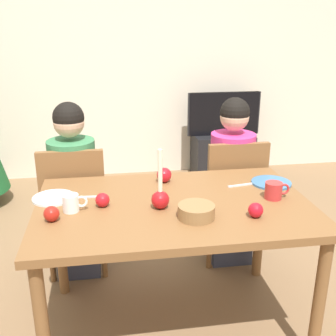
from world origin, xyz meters
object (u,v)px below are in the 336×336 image
plate_right (271,183)px  apple_far_edge (52,214)px  tv_stand (222,155)px  mug_left (72,203)px  bowl_walnuts (196,211)px  apple_near_candle (164,175)px  apple_by_left_plate (102,200)px  plate_left (54,198)px  mug_right (274,190)px  person_left_child (75,194)px  chair_right (232,194)px  candle_centerpiece (160,196)px  dining_table (174,217)px  chair_left (75,204)px  person_right_child (231,184)px  tv (224,114)px  apple_by_right_mug (256,210)px

plate_right → apple_far_edge: (-1.19, -0.29, 0.03)m
tv_stand → mug_left: bearing=-121.9°
bowl_walnuts → apple_near_candle: (-0.08, 0.48, 0.01)m
apple_by_left_plate → plate_left: bearing=152.1°
mug_left → mug_right: size_ratio=0.92×
person_left_child → bowl_walnuts: size_ratio=6.67×
chair_right → candle_centerpiece: (-0.59, -0.66, 0.30)m
bowl_walnuts → mug_right: bearing=19.7°
dining_table → chair_right: chair_right is taller
chair_left → plate_right: bearing=-20.5°
chair_right → person_right_child: bearing=90.0°
tv_stand → plate_left: plate_left is taller
chair_right → person_left_child: 1.06m
dining_table → tv: 2.48m
mug_right → plate_left: bearing=171.6°
candle_centerpiece → apple_near_candle: 0.36m
apple_near_candle → apple_far_edge: 0.72m
candle_centerpiece → plate_right: size_ratio=1.35×
plate_left → apple_far_edge: apple_far_edge is taller
plate_right → mug_right: (-0.07, -0.20, 0.04)m
plate_left → mug_left: mug_left is taller
mug_right → tv: bearing=80.1°
person_left_child → apple_far_edge: size_ratio=15.96×
tv → tv_stand: bearing=-90.0°
plate_right → bowl_walnuts: bearing=-145.2°
person_right_child → plate_left: size_ratio=5.41×
chair_left → candle_centerpiece: candle_centerpiece is taller
dining_table → chair_left: size_ratio=1.56×
bowl_walnuts → dining_table: bearing=112.2°
tv_stand → apple_by_right_mug: size_ratio=8.89×
candle_centerpiece → mug_left: candle_centerpiece is taller
dining_table → mug_left: (-0.51, -0.02, 0.13)m
bowl_walnuts → apple_near_candle: bearing=99.7°
apple_near_candle → dining_table: bearing=-88.5°
person_right_child → tv: size_ratio=1.48×
person_left_child → person_right_child: size_ratio=1.00×
chair_right → tv_stand: 1.77m
dining_table → chair_right: size_ratio=1.56×
apple_near_candle → plate_right: bearing=-11.3°
person_right_child → apple_by_right_mug: person_right_child is taller
plate_left → tv: bearing=54.3°
person_right_child → plate_left: bearing=-156.3°
dining_table → mug_left: bearing=-177.8°
mug_right → person_right_child: bearing=91.5°
apple_by_right_mug → chair_left: bearing=137.6°
person_left_child → apple_by_right_mug: (0.91, -0.86, 0.22)m
person_left_child → bowl_walnuts: person_left_child is taller
candle_centerpiece → chair_right: bearing=48.4°
mug_right → apple_by_right_mug: bearing=-131.3°
tv_stand → chair_right: bearing=-104.1°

